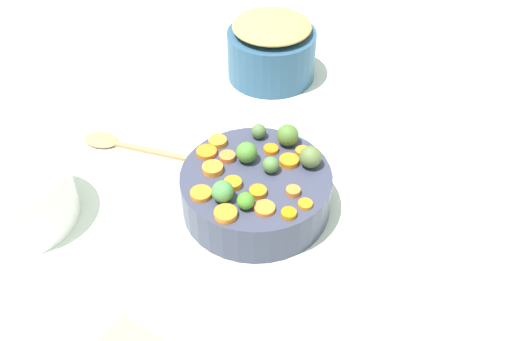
% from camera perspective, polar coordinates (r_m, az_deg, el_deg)
% --- Properties ---
extents(tabletop, '(2.40, 2.40, 0.02)m').
position_cam_1_polar(tabletop, '(1.07, -1.48, -4.40)').
color(tabletop, silver).
rests_on(tabletop, ground).
extents(serving_bowl_carrots, '(0.27, 0.27, 0.08)m').
position_cam_1_polar(serving_bowl_carrots, '(1.04, 0.00, -2.06)').
color(serving_bowl_carrots, '#373A51').
rests_on(serving_bowl_carrots, tabletop).
extents(metal_pot, '(0.21, 0.21, 0.12)m').
position_cam_1_polar(metal_pot, '(1.39, 1.55, 11.53)').
color(metal_pot, '#2A4F71').
rests_on(metal_pot, tabletop).
extents(stuffing_mound, '(0.18, 0.18, 0.03)m').
position_cam_1_polar(stuffing_mound, '(1.35, 1.61, 14.26)').
color(stuffing_mound, tan).
rests_on(stuffing_mound, metal_pot).
extents(carrot_slice_0, '(0.03, 0.03, 0.01)m').
position_cam_1_polar(carrot_slice_0, '(0.98, 3.74, -2.09)').
color(carrot_slice_0, orange).
rests_on(carrot_slice_0, serving_bowl_carrots).
extents(carrot_slice_1, '(0.04, 0.04, 0.01)m').
position_cam_1_polar(carrot_slice_1, '(1.02, -4.36, 0.20)').
color(carrot_slice_1, orange).
rests_on(carrot_slice_1, serving_bowl_carrots).
extents(carrot_slice_2, '(0.04, 0.04, 0.01)m').
position_cam_1_polar(carrot_slice_2, '(0.99, -2.33, -1.30)').
color(carrot_slice_2, orange).
rests_on(carrot_slice_2, serving_bowl_carrots).
extents(carrot_slice_3, '(0.05, 0.05, 0.01)m').
position_cam_1_polar(carrot_slice_3, '(0.98, -5.44, -2.42)').
color(carrot_slice_3, orange).
rests_on(carrot_slice_3, serving_bowl_carrots).
extents(carrot_slice_4, '(0.05, 0.05, 0.01)m').
position_cam_1_polar(carrot_slice_4, '(1.08, -3.86, 2.91)').
color(carrot_slice_4, orange).
rests_on(carrot_slice_4, serving_bowl_carrots).
extents(carrot_slice_5, '(0.04, 0.04, 0.01)m').
position_cam_1_polar(carrot_slice_5, '(0.95, 0.88, -3.80)').
color(carrot_slice_5, orange).
rests_on(carrot_slice_5, serving_bowl_carrots).
extents(carrot_slice_6, '(0.05, 0.05, 0.01)m').
position_cam_1_polar(carrot_slice_6, '(0.94, -3.06, -4.35)').
color(carrot_slice_6, orange).
rests_on(carrot_slice_6, serving_bowl_carrots).
extents(carrot_slice_7, '(0.04, 0.04, 0.01)m').
position_cam_1_polar(carrot_slice_7, '(0.94, 3.30, -4.31)').
color(carrot_slice_7, orange).
rests_on(carrot_slice_7, serving_bowl_carrots).
extents(carrot_slice_8, '(0.05, 0.05, 0.01)m').
position_cam_1_polar(carrot_slice_8, '(1.06, -4.97, 1.85)').
color(carrot_slice_8, orange).
rests_on(carrot_slice_8, serving_bowl_carrots).
extents(carrot_slice_9, '(0.04, 0.04, 0.01)m').
position_cam_1_polar(carrot_slice_9, '(1.06, 1.51, 2.13)').
color(carrot_slice_9, orange).
rests_on(carrot_slice_9, serving_bowl_carrots).
extents(carrot_slice_10, '(0.03, 0.03, 0.01)m').
position_cam_1_polar(carrot_slice_10, '(1.06, 4.60, 2.03)').
color(carrot_slice_10, orange).
rests_on(carrot_slice_10, serving_bowl_carrots).
extents(carrot_slice_11, '(0.05, 0.05, 0.01)m').
position_cam_1_polar(carrot_slice_11, '(1.04, 3.33, 0.95)').
color(carrot_slice_11, orange).
rests_on(carrot_slice_11, serving_bowl_carrots).
extents(carrot_slice_12, '(0.03, 0.03, 0.01)m').
position_cam_1_polar(carrot_slice_12, '(1.04, -2.89, 1.38)').
color(carrot_slice_12, orange).
rests_on(carrot_slice_12, serving_bowl_carrots).
extents(carrot_slice_13, '(0.03, 0.03, 0.01)m').
position_cam_1_polar(carrot_slice_13, '(0.96, 4.96, -3.36)').
color(carrot_slice_13, orange).
rests_on(carrot_slice_13, serving_bowl_carrots).
extents(carrot_slice_14, '(0.04, 0.04, 0.01)m').
position_cam_1_polar(carrot_slice_14, '(0.98, 0.20, -2.14)').
color(carrot_slice_14, orange).
rests_on(carrot_slice_14, serving_bowl_carrots).
extents(brussels_sprout_0, '(0.04, 0.04, 0.04)m').
position_cam_1_polar(brussels_sprout_0, '(1.03, -0.94, 1.82)').
color(brussels_sprout_0, '#488230').
rests_on(brussels_sprout_0, serving_bowl_carrots).
extents(brussels_sprout_1, '(0.03, 0.03, 0.03)m').
position_cam_1_polar(brussels_sprout_1, '(1.09, 0.27, 3.95)').
color(brussels_sprout_1, '#4D6C3B').
rests_on(brussels_sprout_1, serving_bowl_carrots).
extents(brussels_sprout_2, '(0.04, 0.04, 0.04)m').
position_cam_1_polar(brussels_sprout_2, '(1.02, 5.48, 1.36)').
color(brussels_sprout_2, '#576B3A').
rests_on(brussels_sprout_2, serving_bowl_carrots).
extents(brussels_sprout_3, '(0.03, 0.03, 0.03)m').
position_cam_1_polar(brussels_sprout_3, '(1.01, 1.48, 0.57)').
color(brussels_sprout_3, '#4D753A').
rests_on(brussels_sprout_3, serving_bowl_carrots).
extents(brussels_sprout_4, '(0.03, 0.03, 0.03)m').
position_cam_1_polar(brussels_sprout_4, '(0.95, -1.05, -3.06)').
color(brussels_sprout_4, '#448724').
rests_on(brussels_sprout_4, serving_bowl_carrots).
extents(brussels_sprout_5, '(0.04, 0.04, 0.04)m').
position_cam_1_polar(brussels_sprout_5, '(0.96, -3.36, -2.11)').
color(brussels_sprout_5, '#468341').
rests_on(brussels_sprout_5, serving_bowl_carrots).
extents(brussels_sprout_6, '(0.04, 0.04, 0.04)m').
position_cam_1_polar(brussels_sprout_6, '(1.07, 3.20, 3.56)').
color(brussels_sprout_6, '#4B702E').
rests_on(brussels_sprout_6, serving_bowl_carrots).
extents(wooden_spoon, '(0.23, 0.20, 0.01)m').
position_cam_1_polar(wooden_spoon, '(1.23, -13.62, 2.63)').
color(wooden_spoon, tan).
rests_on(wooden_spoon, tabletop).
extents(casserole_dish, '(0.21, 0.21, 0.11)m').
position_cam_1_polar(casserole_dish, '(1.10, -23.02, -2.44)').
color(casserole_dish, white).
rests_on(casserole_dish, tabletop).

